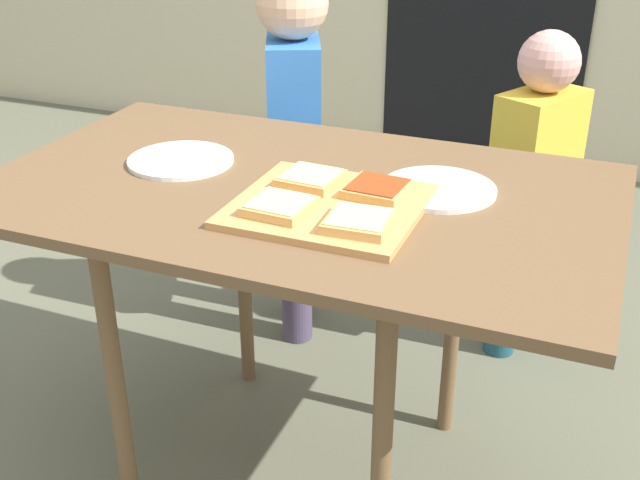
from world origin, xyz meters
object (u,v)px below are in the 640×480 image
pizza_slice_far_right (377,189)px  pizza_slice_near_right (359,221)px  pizza_slice_near_left (280,206)px  child_left (294,130)px  dining_table (297,217)px  child_right (534,180)px  cutting_board (328,206)px  plate_white_left (181,160)px  plate_white_right (438,189)px  pizza_slice_far_left (311,178)px

pizza_slice_far_right → pizza_slice_near_right: same height
pizza_slice_near_left → child_left: 0.80m
dining_table → child_right: size_ratio=1.34×
cutting_board → child_left: child_left is taller
dining_table → cutting_board: 0.15m
pizza_slice_near_left → plate_white_left: (-0.31, 0.18, -0.02)m
plate_white_left → plate_white_right: 0.55m
cutting_board → pizza_slice_near_right: size_ratio=2.88×
pizza_slice_far_right → plate_white_right: pizza_slice_far_right is taller
pizza_slice_far_left → plate_white_left: bearing=173.8°
pizza_slice_near_right → pizza_slice_far_left: bearing=135.3°
cutting_board → pizza_slice_far_left: pizza_slice_far_left is taller
pizza_slice_far_right → pizza_slice_far_left: size_ratio=1.00×
pizza_slice_far_right → child_right: child_right is taller
dining_table → pizza_slice_near_left: (0.03, -0.15, 0.09)m
child_left → cutting_board: bearing=-61.4°
pizza_slice_far_left → child_left: (-0.30, 0.59, -0.12)m
pizza_slice_near_left → child_right: child_right is taller
pizza_slice_far_right → pizza_slice_near_left: (-0.14, -0.14, 0.00)m
pizza_slice_far_left → child_right: size_ratio=0.13×
pizza_slice_far_right → pizza_slice_near_right: (0.02, -0.15, 0.00)m
cutting_board → child_right: (0.28, 0.82, -0.21)m
dining_table → pizza_slice_near_left: pizza_slice_near_left is taller
plate_white_left → plate_white_right: (0.55, 0.05, 0.00)m
pizza_slice_far_right → pizza_slice_far_left: 0.14m
plate_white_right → pizza_slice_near_left: bearing=-135.5°
pizza_slice_far_right → child_left: bearing=126.2°
cutting_board → plate_white_left: cutting_board is taller
plate_white_right → pizza_slice_far_right: bearing=-137.6°
pizza_slice_far_right → child_left: 0.74m
plate_white_left → child_left: size_ratio=0.21×
cutting_board → pizza_slice_far_right: (0.07, 0.07, 0.02)m
cutting_board → pizza_slice_far_left: bearing=131.7°
plate_white_left → child_left: child_left is taller
pizza_slice_far_left → pizza_slice_near_left: bearing=-90.3°
pizza_slice_near_left → pizza_slice_far_left: same height
cutting_board → pizza_slice_far_left: 0.10m
child_left → child_right: child_left is taller
dining_table → pizza_slice_near_right: (0.18, -0.16, 0.09)m
pizza_slice_far_left → child_left: 0.67m
plate_white_right → child_right: bearing=80.4°
pizza_slice_near_right → plate_white_right: 0.25m
plate_white_right → child_right: (0.11, 0.66, -0.21)m
cutting_board → child_left: 0.77m
cutting_board → plate_white_left: 0.40m
pizza_slice_near_right → child_left: size_ratio=0.11×
child_left → child_right: bearing=13.6°
pizza_slice_far_right → plate_white_left: (-0.45, 0.04, -0.02)m
dining_table → pizza_slice_far_right: (0.17, -0.01, 0.09)m
pizza_slice_near_right → pizza_slice_far_left: same height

